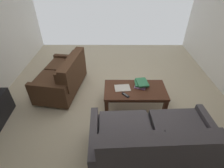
# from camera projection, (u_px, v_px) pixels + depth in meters

# --- Properties ---
(ground_plane) EXTENTS (5.01, 5.92, 0.01)m
(ground_plane) POSITION_uv_depth(u_px,v_px,m) (113.00, 101.00, 3.61)
(ground_plane) COLOR beige
(sofa_main) EXTENTS (1.77, 0.98, 0.90)m
(sofa_main) POSITION_uv_depth(u_px,v_px,m) (153.00, 143.00, 2.35)
(sofa_main) COLOR black
(sofa_main) RESTS_ON ground
(loveseat_near) EXTENTS (0.97, 1.42, 0.83)m
(loveseat_near) POSITION_uv_depth(u_px,v_px,m) (63.00, 77.00, 3.73)
(loveseat_near) COLOR black
(loveseat_near) RESTS_ON ground
(coffee_table) EXTENTS (1.16, 0.61, 0.46)m
(coffee_table) POSITION_uv_depth(u_px,v_px,m) (135.00, 92.00, 3.23)
(coffee_table) COLOR #4C2819
(coffee_table) RESTS_ON ground
(book_stack) EXTENTS (0.29, 0.34, 0.09)m
(book_stack) POSITION_uv_depth(u_px,v_px,m) (141.00, 83.00, 3.27)
(book_stack) COLOR #996699
(book_stack) RESTS_ON coffee_table
(tv_remote) EXTENTS (0.14, 0.15, 0.02)m
(tv_remote) POSITION_uv_depth(u_px,v_px,m) (126.00, 95.00, 3.04)
(tv_remote) COLOR black
(tv_remote) RESTS_ON coffee_table
(loose_magazine) EXTENTS (0.31, 0.24, 0.01)m
(loose_magazine) POSITION_uv_depth(u_px,v_px,m) (122.00, 88.00, 3.22)
(loose_magazine) COLOR silver
(loose_magazine) RESTS_ON coffee_table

